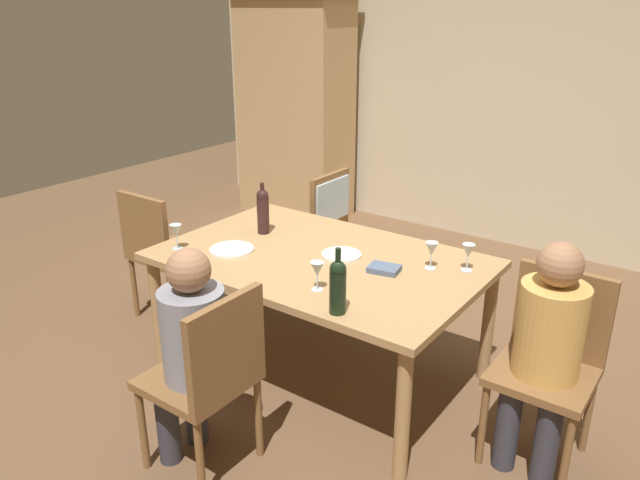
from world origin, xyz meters
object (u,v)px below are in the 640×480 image
(armoire_cabinet, at_px, (295,107))
(chair_right_end, at_px, (551,353))
(dinner_plate_host, at_px, (232,249))
(chair_near, at_px, (210,372))
(wine_glass_centre, at_px, (176,232))
(wine_glass_near_right, at_px, (468,252))
(chair_far_left, at_px, (338,218))
(person_man_bearded, at_px, (547,342))
(wine_bottle_tall_green, at_px, (338,285))
(dinner_plate_guest_left, at_px, (341,255))
(chair_left_end, at_px, (160,247))
(handbag, at_px, (392,295))
(person_woman_host, at_px, (191,343))
(wine_bottle_dark_red, at_px, (263,210))
(dining_table, at_px, (320,269))
(wine_glass_near_left, at_px, (431,250))
(wine_glass_far, at_px, (317,270))

(armoire_cabinet, relative_size, chair_right_end, 2.37)
(dinner_plate_host, bearing_deg, chair_near, -53.11)
(wine_glass_centre, relative_size, wine_glass_near_right, 1.00)
(chair_far_left, bearing_deg, person_man_bearded, 61.33)
(chair_near, xyz_separation_m, chair_right_end, (1.18, 1.04, 0.00))
(chair_near, height_order, wine_bottle_tall_green, wine_bottle_tall_green)
(wine_bottle_tall_green, bearing_deg, dinner_plate_guest_left, 122.41)
(wine_glass_near_right, bearing_deg, chair_far_left, 152.66)
(chair_left_end, bearing_deg, handbag, 40.52)
(chair_right_end, relative_size, wine_glass_near_right, 6.17)
(chair_near, bearing_deg, dinner_plate_host, 36.89)
(dinner_plate_host, bearing_deg, person_man_bearded, 6.44)
(chair_near, xyz_separation_m, wine_glass_near_right, (0.65, 1.26, 0.32))
(person_woman_host, bearing_deg, dinner_plate_host, 30.83)
(person_man_bearded, relative_size, wine_glass_near_right, 7.51)
(chair_left_end, height_order, wine_bottle_tall_green, wine_bottle_tall_green)
(wine_glass_centre, relative_size, dinner_plate_guest_left, 0.67)
(chair_near, height_order, person_man_bearded, person_man_bearded)
(chair_near, distance_m, wine_bottle_dark_red, 1.27)
(wine_bottle_tall_green, bearing_deg, dining_table, 132.73)
(chair_far_left, distance_m, person_man_bearded, 2.04)
(dining_table, relative_size, dinner_plate_guest_left, 7.95)
(wine_glass_near_right, bearing_deg, chair_near, -117.45)
(wine_glass_near_left, distance_m, dinner_plate_host, 1.13)
(person_woman_host, bearing_deg, chair_far_left, 14.63)
(armoire_cabinet, relative_size, chair_far_left, 2.37)
(dinner_plate_host, height_order, handbag, dinner_plate_host)
(chair_near, xyz_separation_m, dinner_plate_host, (-0.55, 0.73, 0.22))
(chair_left_end, height_order, wine_glass_near_left, chair_left_end)
(handbag, bearing_deg, wine_glass_near_right, -39.59)
(chair_near, xyz_separation_m, dinner_plate_guest_left, (0.00, 1.04, 0.22))
(person_man_bearded, height_order, wine_bottle_dark_red, person_man_bearded)
(chair_right_end, bearing_deg, dinner_plate_guest_left, 0.26)
(armoire_cabinet, relative_size, chair_near, 2.37)
(person_man_bearded, bearing_deg, person_woman_host, 35.65)
(handbag, bearing_deg, chair_far_left, 180.00)
(chair_near, bearing_deg, person_woman_host, 90.00)
(chair_near, xyz_separation_m, wine_glass_centre, (-0.82, 0.57, 0.32))
(chair_right_end, distance_m, wine_bottle_tall_green, 1.06)
(dinner_plate_host, bearing_deg, wine_bottle_dark_red, 97.29)
(chair_far_left, height_order, dinner_plate_guest_left, chair_far_left)
(dining_table, distance_m, person_woman_host, 0.96)
(dining_table, distance_m, wine_bottle_dark_red, 0.56)
(person_man_bearded, xyz_separation_m, wine_glass_near_right, (-0.53, 0.33, 0.20))
(wine_bottle_tall_green, bearing_deg, chair_left_end, 166.87)
(chair_near, relative_size, chair_far_left, 1.00)
(person_man_bearded, bearing_deg, dinner_plate_guest_left, -5.21)
(wine_glass_near_left, xyz_separation_m, wine_glass_far, (-0.33, -0.57, 0.00))
(dinner_plate_guest_left, xyz_separation_m, handbag, (-0.14, 0.87, -0.64))
(wine_glass_near_left, distance_m, wine_glass_far, 0.66)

